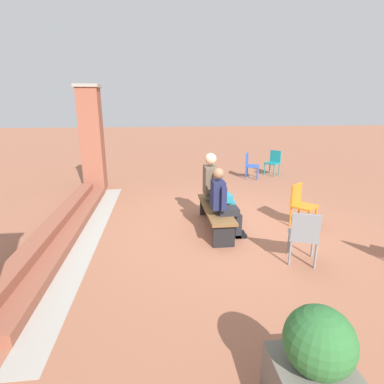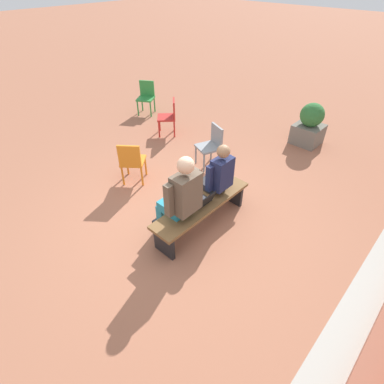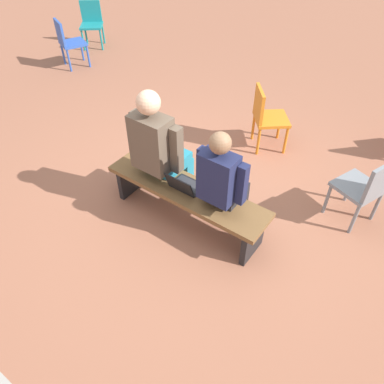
# 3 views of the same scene
# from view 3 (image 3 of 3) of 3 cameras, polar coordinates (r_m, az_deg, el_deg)

# --- Properties ---
(ground_plane) EXTENTS (60.00, 60.00, 0.00)m
(ground_plane) POSITION_cam_3_polar(r_m,az_deg,el_deg) (4.30, 0.97, -1.72)
(ground_plane) COLOR #9E6047
(bench) EXTENTS (1.80, 0.44, 0.45)m
(bench) POSITION_cam_3_polar(r_m,az_deg,el_deg) (3.87, -0.87, -0.52)
(bench) COLOR brown
(bench) RESTS_ON ground
(person_student) EXTENTS (0.51, 0.64, 1.29)m
(person_student) POSITION_cam_3_polar(r_m,az_deg,el_deg) (3.53, 4.80, 1.58)
(person_student) COLOR #232328
(person_student) RESTS_ON ground
(person_adult) EXTENTS (0.60, 0.75, 1.43)m
(person_adult) POSITION_cam_3_polar(r_m,az_deg,el_deg) (3.86, -4.91, 6.73)
(person_adult) COLOR teal
(person_adult) RESTS_ON ground
(laptop) EXTENTS (0.32, 0.29, 0.21)m
(laptop) POSITION_cam_3_polar(r_m,az_deg,el_deg) (3.78, -1.14, 1.07)
(laptop) COLOR black
(laptop) RESTS_ON bench
(plastic_chair_far_right) EXTENTS (0.54, 0.54, 0.84)m
(plastic_chair_far_right) POSITION_cam_3_polar(r_m,az_deg,el_deg) (4.17, 24.96, 0.72)
(plastic_chair_far_right) COLOR gray
(plastic_chair_far_right) RESTS_ON ground
(plastic_chair_far_left) EXTENTS (0.59, 0.59, 0.84)m
(plastic_chair_far_left) POSITION_cam_3_polar(r_m,az_deg,el_deg) (5.01, 11.23, 11.43)
(plastic_chair_far_left) COLOR orange
(plastic_chair_far_left) RESTS_ON ground
(plastic_chair_mid_courtyard) EXTENTS (0.55, 0.55, 0.84)m
(plastic_chair_mid_courtyard) POSITION_cam_3_polar(r_m,az_deg,el_deg) (7.58, -18.35, 21.05)
(plastic_chair_mid_courtyard) COLOR #2D56B7
(plastic_chair_mid_courtyard) RESTS_ON ground
(plastic_chair_foreground) EXTENTS (0.59, 0.59, 0.84)m
(plastic_chair_foreground) POSITION_cam_3_polar(r_m,az_deg,el_deg) (8.47, -15.07, 23.84)
(plastic_chair_foreground) COLOR teal
(plastic_chair_foreground) RESTS_ON ground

